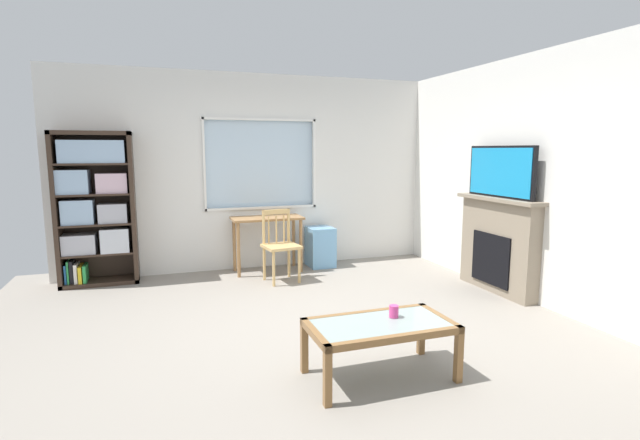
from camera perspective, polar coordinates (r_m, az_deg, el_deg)
name	(u,v)px	position (r m, az deg, el deg)	size (l,w,h in m)	color
ground	(305,330)	(4.53, -1.77, -13.06)	(6.13, 6.05, 0.02)	gray
wall_back_with_window	(250,174)	(6.67, -8.46, 5.56)	(5.13, 0.15, 2.67)	silver
wall_right	(539,179)	(5.59, 24.88, 4.47)	(0.12, 5.25, 2.67)	silver
bookshelf	(95,204)	(6.38, -25.53, 1.79)	(0.90, 0.38, 1.87)	#38281E
desk_under_window	(267,226)	(6.43, -6.39, -0.77)	(0.95, 0.45, 0.75)	#A37547
wooden_chair	(280,245)	(5.98, -4.81, -3.00)	(0.47, 0.46, 0.90)	tan
plastic_drawer_unit	(320,247)	(6.75, 0.03, -3.23)	(0.35, 0.40, 0.56)	#72ADDB
fireplace	(498,245)	(5.88, 20.64, -2.79)	(0.26, 1.24, 1.11)	gray
tv	(501,172)	(5.77, 20.94, 5.46)	(0.06, 1.04, 0.59)	black
coffee_table	(380,330)	(3.54, 7.26, -13.06)	(1.04, 0.56, 0.42)	#8C9E99
sippy_cup	(394,311)	(3.62, 8.88, -10.82)	(0.07, 0.07, 0.09)	#DB3D84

